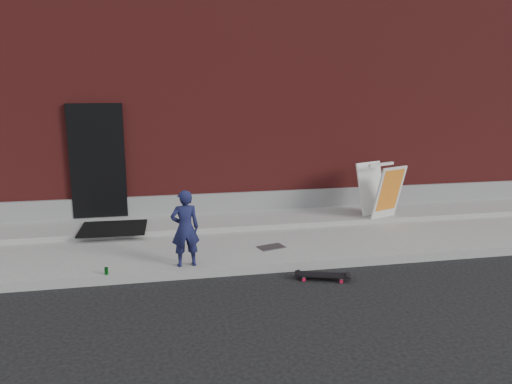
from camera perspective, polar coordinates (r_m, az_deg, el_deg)
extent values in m
plane|color=black|center=(7.85, 0.04, -9.39)|extent=(80.00, 80.00, 0.00)
cube|color=gray|center=(9.21, -1.77, -5.54)|extent=(20.00, 3.00, 0.15)
cube|color=gray|center=(10.03, -2.61, -3.30)|extent=(20.00, 1.20, 0.10)
cube|color=maroon|center=(14.22, -5.51, 10.71)|extent=(20.00, 8.00, 5.00)
cube|color=gray|center=(10.51, -3.09, -1.15)|extent=(20.00, 0.10, 0.40)
cube|color=black|center=(10.29, -17.65, 3.37)|extent=(1.05, 0.12, 2.25)
imported|color=#181B44|center=(7.67, -8.11, -4.13)|extent=(0.46, 0.33, 1.19)
cylinder|color=red|center=(7.79, 9.67, -9.54)|extent=(0.06, 0.05, 0.06)
cylinder|color=red|center=(7.63, 9.73, -10.03)|extent=(0.06, 0.05, 0.06)
cylinder|color=red|center=(7.78, 5.53, -9.44)|extent=(0.06, 0.05, 0.06)
cylinder|color=red|center=(7.62, 5.49, -9.93)|extent=(0.06, 0.05, 0.06)
cube|color=#A3A2A7|center=(7.69, 9.71, -9.53)|extent=(0.10, 0.18, 0.02)
cube|color=#A3A2A7|center=(7.68, 5.52, -9.43)|extent=(0.10, 0.18, 0.02)
cube|color=black|center=(7.68, 7.62, -9.36)|extent=(0.83, 0.44, 0.02)
cube|color=silver|center=(10.21, 14.94, -0.06)|extent=(0.72, 0.51, 1.06)
cube|color=silver|center=(10.53, 13.03, 0.41)|extent=(0.72, 0.51, 1.06)
cube|color=yellow|center=(10.20, 15.04, -0.39)|extent=(0.59, 0.41, 0.85)
cube|color=silver|center=(10.27, 14.13, 3.08)|extent=(0.63, 0.29, 0.05)
cylinder|color=#1B872A|center=(7.74, -16.73, -8.65)|extent=(0.07, 0.07, 0.11)
cube|color=black|center=(9.65, -16.00, -4.01)|extent=(1.22, 1.00, 0.03)
cube|color=#4F5054|center=(8.60, 1.76, -6.31)|extent=(0.50, 0.39, 0.01)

